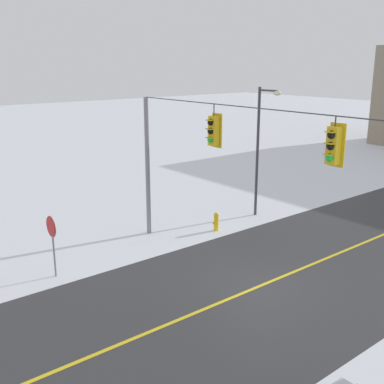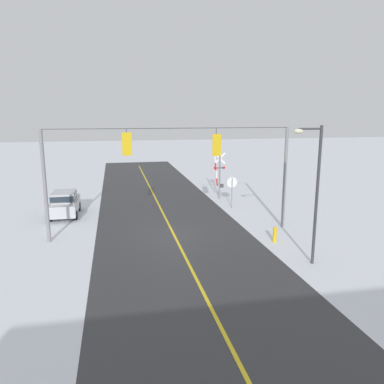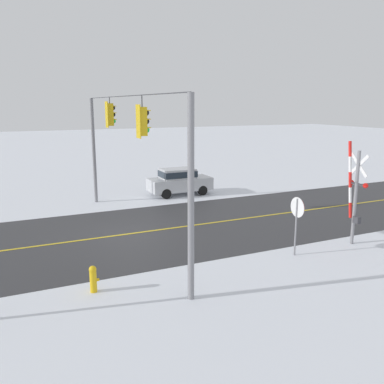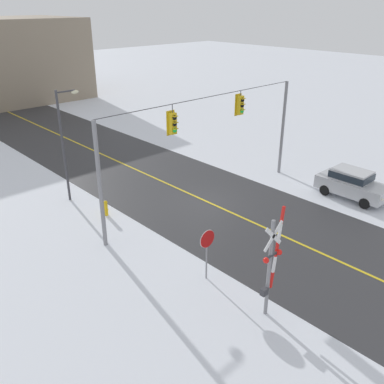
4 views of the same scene
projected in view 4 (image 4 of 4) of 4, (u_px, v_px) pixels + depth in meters
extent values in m
plane|color=silver|center=(207.00, 202.00, 24.77)|extent=(160.00, 160.00, 0.00)
cube|color=#303033|center=(146.00, 174.00, 28.76)|extent=(9.00, 80.00, 0.01)
cube|color=gold|center=(146.00, 174.00, 28.76)|extent=(0.14, 72.00, 0.01)
cylinder|color=gray|center=(100.00, 186.00, 19.14)|extent=(0.20, 0.20, 6.20)
cylinder|color=gray|center=(283.00, 129.00, 27.82)|extent=(0.20, 0.20, 6.20)
cylinder|color=#38383D|center=(209.00, 97.00, 22.20)|extent=(14.00, 0.04, 0.04)
cylinder|color=#38383D|center=(172.00, 108.00, 20.69)|extent=(0.04, 0.04, 0.43)
cube|color=gold|center=(173.00, 123.00, 21.01)|extent=(0.34, 0.28, 1.08)
cube|color=gold|center=(171.00, 123.00, 21.11)|extent=(0.52, 0.03, 1.26)
sphere|color=black|center=(174.00, 118.00, 20.77)|extent=(0.24, 0.24, 0.24)
cube|color=gold|center=(175.00, 116.00, 20.69)|extent=(0.26, 0.16, 0.03)
sphere|color=black|center=(175.00, 124.00, 20.91)|extent=(0.24, 0.24, 0.24)
cube|color=gold|center=(175.00, 123.00, 20.82)|extent=(0.26, 0.16, 0.03)
sphere|color=green|center=(175.00, 130.00, 21.04)|extent=(0.24, 0.24, 0.24)
cube|color=gold|center=(176.00, 129.00, 20.96)|extent=(0.26, 0.16, 0.03)
cylinder|color=#38383D|center=(241.00, 93.00, 23.84)|extent=(0.04, 0.04, 0.29)
cube|color=gold|center=(240.00, 105.00, 24.13)|extent=(0.34, 0.28, 1.08)
cube|color=gold|center=(238.00, 105.00, 24.23)|extent=(0.52, 0.03, 1.26)
sphere|color=black|center=(242.00, 100.00, 23.89)|extent=(0.24, 0.24, 0.24)
cube|color=gold|center=(243.00, 99.00, 23.81)|extent=(0.26, 0.16, 0.03)
sphere|color=black|center=(242.00, 106.00, 24.03)|extent=(0.24, 0.24, 0.24)
cube|color=gold|center=(243.00, 104.00, 23.94)|extent=(0.26, 0.16, 0.03)
sphere|color=green|center=(242.00, 111.00, 24.16)|extent=(0.24, 0.24, 0.24)
cube|color=gold|center=(243.00, 110.00, 24.08)|extent=(0.26, 0.16, 0.03)
cylinder|color=gray|center=(207.00, 255.00, 17.47)|extent=(0.07, 0.07, 2.30)
cylinder|color=#B71414|center=(208.00, 239.00, 17.11)|extent=(0.76, 0.03, 0.76)
cylinder|color=white|center=(207.00, 239.00, 17.12)|extent=(0.80, 0.02, 0.80)
cylinder|color=gray|center=(269.00, 269.00, 15.09)|extent=(0.14, 0.14, 4.00)
cube|color=white|center=(273.00, 236.00, 14.48)|extent=(0.98, 0.04, 0.98)
cube|color=white|center=(273.00, 236.00, 14.48)|extent=(0.98, 0.04, 0.98)
cube|color=#38383D|center=(271.00, 256.00, 14.82)|extent=(0.80, 0.06, 0.08)
sphere|color=red|center=(266.00, 260.00, 14.54)|extent=(0.22, 0.22, 0.22)
sphere|color=red|center=(279.00, 252.00, 15.01)|extent=(0.22, 0.22, 0.22)
cube|color=red|center=(272.00, 280.00, 15.46)|extent=(0.17, 0.08, 0.66)
cube|color=white|center=(274.00, 264.00, 15.24)|extent=(0.17, 0.08, 0.66)
cube|color=red|center=(277.00, 248.00, 15.01)|extent=(0.17, 0.08, 0.66)
cube|color=white|center=(280.00, 232.00, 14.79)|extent=(0.17, 0.08, 0.66)
cube|color=red|center=(283.00, 215.00, 14.57)|extent=(0.17, 0.08, 0.66)
cube|color=#38383D|center=(264.00, 292.00, 15.35)|extent=(0.28, 0.20, 0.28)
cube|color=#B7BABF|center=(352.00, 187.00, 25.03)|extent=(1.76, 4.10, 0.80)
cube|color=#B7BABF|center=(352.00, 175.00, 24.84)|extent=(1.50, 2.13, 0.64)
cube|color=#232D38|center=(352.00, 175.00, 24.84)|extent=(1.53, 2.21, 0.40)
sphere|color=#EFEACC|center=(382.00, 200.00, 23.27)|extent=(0.16, 0.16, 0.16)
cylinder|color=black|center=(378.00, 195.00, 24.84)|extent=(0.22, 0.64, 0.64)
cylinder|color=black|center=(365.00, 203.00, 23.85)|extent=(0.22, 0.64, 0.64)
cylinder|color=black|center=(339.00, 183.00, 26.54)|extent=(0.22, 0.64, 0.64)
cylinder|color=black|center=(325.00, 190.00, 25.55)|extent=(0.22, 0.64, 0.64)
cylinder|color=#38383D|center=(63.00, 148.00, 23.70)|extent=(0.14, 0.14, 6.50)
cylinder|color=#38383D|center=(65.00, 91.00, 22.76)|extent=(1.10, 0.09, 0.09)
ellipsoid|color=beige|center=(75.00, 92.00, 23.14)|extent=(0.44, 0.28, 0.22)
cylinder|color=gold|center=(106.00, 209.00, 23.10)|extent=(0.22, 0.22, 0.70)
sphere|color=gold|center=(105.00, 203.00, 22.93)|extent=(0.24, 0.24, 0.24)
cylinder|color=gold|center=(107.00, 210.00, 22.99)|extent=(0.09, 0.10, 0.09)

